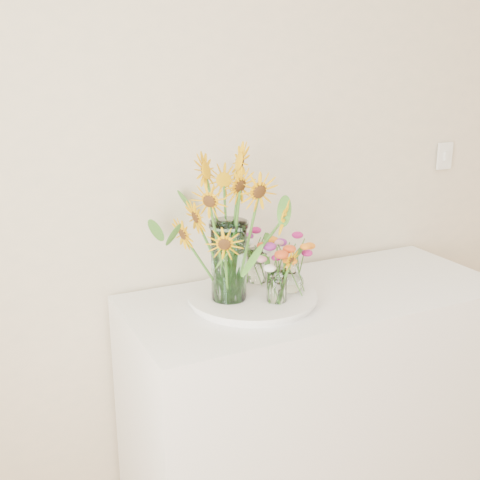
{
  "coord_description": "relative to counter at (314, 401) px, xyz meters",
  "views": [
    {
      "loc": [
        -1.23,
        0.22,
        1.71
      ],
      "look_at": [
        -0.39,
        1.95,
        1.13
      ],
      "focal_mm": 45.0,
      "sensor_mm": 36.0,
      "label": 1
    }
  ],
  "objects": [
    {
      "name": "small_vase_a",
      "position": [
        -0.21,
        -0.07,
        0.53
      ],
      "size": [
        0.08,
        0.08,
        0.12
      ],
      "primitive_type": "cylinder",
      "rotation": [
        0.0,
        0.0,
        0.14
      ],
      "color": "white",
      "rests_on": "tray"
    },
    {
      "name": "sunflower_bouquet",
      "position": [
        -0.35,
        0.02,
        0.74
      ],
      "size": [
        0.78,
        0.78,
        0.52
      ],
      "primitive_type": null,
      "rotation": [
        0.0,
        0.0,
        -0.06
      ],
      "color": "#DC9C04",
      "rests_on": "tray"
    },
    {
      "name": "wildflower_posy_a",
      "position": [
        -0.21,
        -0.07,
        0.58
      ],
      "size": [
        0.17,
        0.17,
        0.21
      ],
      "primitive_type": null,
      "color": "orange",
      "rests_on": "tray"
    },
    {
      "name": "small_vase_c",
      "position": [
        -0.18,
        0.13,
        0.54
      ],
      "size": [
        0.09,
        0.09,
        0.13
      ],
      "primitive_type": "cylinder",
      "rotation": [
        0.0,
        0.0,
        -0.21
      ],
      "color": "white",
      "rests_on": "tray"
    },
    {
      "name": "counter",
      "position": [
        0.0,
        0.0,
        0.0
      ],
      "size": [
        1.4,
        0.6,
        0.9
      ],
      "primitive_type": "cube",
      "color": "white",
      "rests_on": "ground_plane"
    },
    {
      "name": "small_vase_b",
      "position": [
        -0.12,
        -0.01,
        0.54
      ],
      "size": [
        0.11,
        0.11,
        0.13
      ],
      "primitive_type": null,
      "rotation": [
        0.0,
        0.0,
        -0.39
      ],
      "color": "white",
      "rests_on": "tray"
    },
    {
      "name": "wildflower_posy_c",
      "position": [
        -0.18,
        0.13,
        0.58
      ],
      "size": [
        0.2,
        0.2,
        0.22
      ],
      "primitive_type": null,
      "color": "orange",
      "rests_on": "tray"
    },
    {
      "name": "wildflower_posy_b",
      "position": [
        -0.12,
        -0.01,
        0.58
      ],
      "size": [
        0.23,
        0.23,
        0.22
      ],
      "primitive_type": null,
      "color": "orange",
      "rests_on": "tray"
    },
    {
      "name": "mason_jar",
      "position": [
        -0.35,
        0.02,
        0.61
      ],
      "size": [
        0.13,
        0.13,
        0.28
      ],
      "primitive_type": "cylinder",
      "rotation": [
        0.0,
        0.0,
        -0.06
      ],
      "color": "silver",
      "rests_on": "tray"
    },
    {
      "name": "tray",
      "position": [
        -0.26,
        0.02,
        0.46
      ],
      "size": [
        0.43,
        0.43,
        0.02
      ],
      "primitive_type": "cylinder",
      "color": "white",
      "rests_on": "counter"
    }
  ]
}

